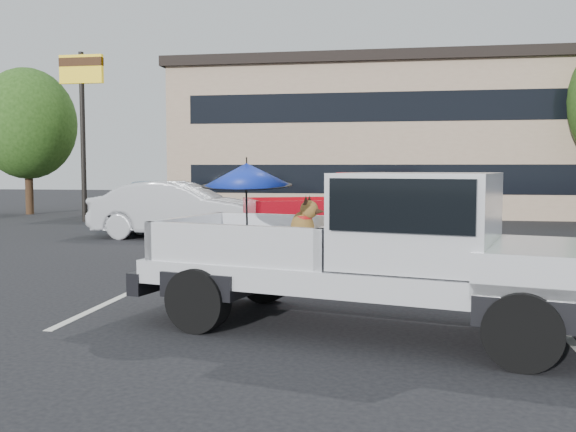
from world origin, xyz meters
name	(u,v)px	position (x,y,z in m)	size (l,w,h in m)	color
ground	(304,332)	(0.00, 0.00, 0.00)	(90.00, 90.00, 0.00)	black
stripe_left	(133,291)	(-3.00, 2.00, 0.00)	(0.12, 5.00, 0.01)	silver
stripe_right	(535,305)	(3.00, 2.00, 0.00)	(0.12, 5.00, 0.01)	silver
motel_building	(420,138)	(2.00, 20.99, 3.21)	(20.40, 8.40, 6.30)	tan
motel_sign	(82,91)	(-10.00, 14.00, 4.65)	(1.60, 0.22, 6.00)	black
tree_left	(27,124)	(-14.00, 17.00, 3.73)	(3.96, 3.96, 6.02)	#332114
tree_back	(506,114)	(6.00, 24.00, 4.41)	(4.68, 4.68, 7.11)	#332114
silver_pickup	(398,244)	(1.08, 0.15, 1.05)	(5.99, 3.26, 2.06)	black
red_pickup	(374,209)	(0.55, 7.37, 1.00)	(5.84, 3.86, 1.82)	black
silver_sedan	(179,210)	(-4.84, 9.44, 0.78)	(1.65, 4.74, 1.56)	#AEB1B6
blue_suv	(155,205)	(-6.59, 12.10, 0.75)	(2.50, 5.43, 1.51)	#8CB5D1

